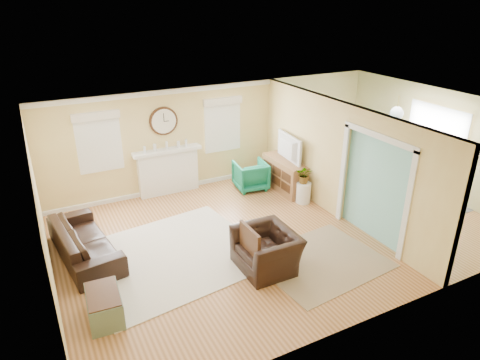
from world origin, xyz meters
The scene contains 29 objects.
floor centered at (0.00, 0.00, 0.00)m, with size 9.00×9.00×0.00m, color #95592C.
wall_back centered at (0.00, 3.00, 1.30)m, with size 9.00×0.02×2.60m, color tan.
wall_front centered at (0.00, -3.00, 1.30)m, with size 9.00×0.02×2.60m, color tan.
wall_left centered at (-4.50, 0.00, 1.30)m, with size 0.02×6.00×2.60m, color tan.
wall_right centered at (4.50, 0.00, 1.30)m, with size 0.02×6.00×2.60m, color tan.
ceiling centered at (0.00, 0.00, 2.60)m, with size 9.00×6.00×0.02m, color white.
partition centered at (1.51, 0.28, 1.36)m, with size 0.17×6.00×2.60m.
fireplace centered at (-1.50, 2.88, 0.60)m, with size 1.70×0.30×1.17m.
wall_clock centered at (-1.50, 2.97, 1.85)m, with size 0.70×0.07×0.70m.
window_left centered at (-3.05, 2.95, 1.66)m, with size 1.05×0.13×1.42m.
window_right centered at (0.05, 2.95, 1.66)m, with size 1.05×0.13×1.42m.
french_doors centered at (4.45, 0.00, 1.10)m, with size 0.06×1.70×2.20m.
pendant centered at (3.00, 0.00, 2.20)m, with size 0.30×0.30×0.55m.
rug_cream centered at (-2.40, 0.08, 0.01)m, with size 3.27×2.83×0.02m, color beige.
rug_jute centered at (0.05, -1.38, 0.01)m, with size 2.28×1.86×0.01m, color #977C61.
rug_grey centered at (3.34, 0.13, 0.01)m, with size 2.36×2.95×0.01m, color slate.
sofa centered at (-3.87, 0.83, 0.33)m, with size 2.26×0.88×0.66m, color black.
eames_chair centered at (-0.96, -1.07, 0.37)m, with size 1.13×0.99×0.73m, color black.
green_chair centered at (0.46, 2.15, 0.36)m, with size 0.78×0.80×0.73m, color #037B53.
trunk centered at (-3.88, -1.10, 0.23)m, with size 0.55×0.84×0.47m.
credenza centered at (1.21, 1.71, 0.40)m, with size 0.50×1.47×0.80m.
tv centered at (1.19, 1.71, 1.13)m, with size 1.14×0.15×0.66m, color black.
garden_stool centered at (1.20, 0.85, 0.26)m, with size 0.35×0.35×0.51m, color white.
potted_plant centered at (1.20, 0.85, 0.73)m, with size 0.40×0.35×0.44m, color #337F33.
dining_table centered at (3.34, 0.13, 0.30)m, with size 1.72×0.96×0.61m, color #492911.
dining_chair_n centered at (3.39, 1.25, 0.57)m, with size 0.43×0.43×0.97m.
dining_chair_s centered at (3.26, -1.07, 0.55)m, with size 0.52×0.52×0.94m.
dining_chair_w centered at (2.64, 0.08, 0.51)m, with size 0.40×0.40×0.86m.
dining_chair_e centered at (4.01, 0.17, 0.52)m, with size 0.44×0.44×0.88m.
Camera 1 is at (-4.41, -6.75, 4.66)m, focal length 32.00 mm.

